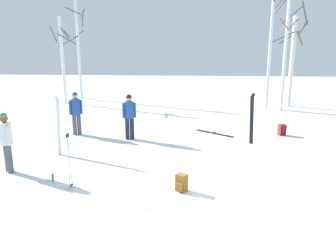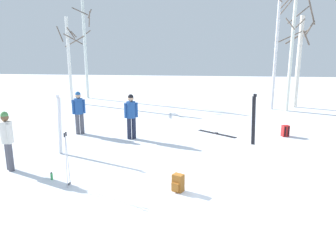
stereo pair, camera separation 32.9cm
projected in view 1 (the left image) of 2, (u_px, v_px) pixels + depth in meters
name	position (u px, v px, depth m)	size (l,w,h in m)	color
ground_plane	(181.00, 180.00, 8.82)	(60.00, 60.00, 0.00)	white
person_1	(129.00, 114.00, 12.39)	(0.49, 0.34, 1.72)	#1E2338
person_2	(76.00, 110.00, 13.03)	(0.46, 0.34, 1.72)	#4C4C56
person_3	(6.00, 139.00, 9.15)	(0.41, 0.38, 1.72)	#4C4C56
ski_pair_planted_0	(58.00, 126.00, 10.65)	(0.11, 0.21, 1.96)	white
ski_pair_planted_1	(252.00, 119.00, 11.83)	(0.18, 0.10, 1.84)	black
ski_pair_lying_0	(214.00, 133.00, 13.41)	(1.51, 1.19, 0.05)	black
ski_poles_0	(69.00, 159.00, 8.15)	(0.07, 0.20, 1.42)	#B2B2BC
backpack_0	(282.00, 130.00, 13.11)	(0.31, 0.33, 0.44)	red
backpack_1	(181.00, 183.00, 8.11)	(0.32, 0.34, 0.44)	#99591E
water_bottle_0	(53.00, 178.00, 8.72)	(0.06, 0.06, 0.21)	green
birch_tree_0	(63.00, 58.00, 19.61)	(1.55, 1.75, 5.08)	white
birch_tree_1	(79.00, 47.00, 21.28)	(1.15, 1.16, 6.36)	silver
birch_tree_2	(271.00, 41.00, 17.75)	(1.52, 1.51, 7.11)	silver
birch_tree_3	(285.00, 51.00, 17.42)	(1.54, 1.23, 6.05)	silver
birch_tree_4	(293.00, 59.00, 18.67)	(1.40, 1.42, 5.76)	silver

